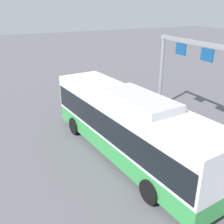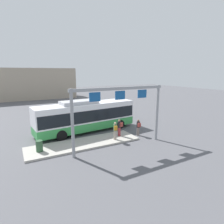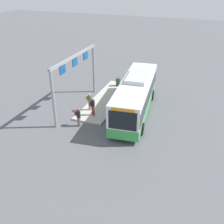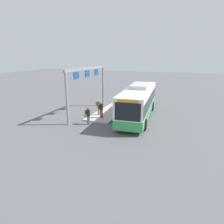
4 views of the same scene
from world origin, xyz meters
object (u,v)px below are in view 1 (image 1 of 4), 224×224
(bus_main, at_px, (128,123))
(person_waiting_near, at_px, (158,111))
(person_boarding, at_px, (146,102))
(person_waiting_mid, at_px, (176,114))

(bus_main, relative_size, person_waiting_near, 6.64)
(bus_main, relative_size, person_boarding, 6.64)
(bus_main, bearing_deg, person_waiting_mid, -78.41)
(bus_main, distance_m, person_waiting_mid, 4.31)
(person_boarding, relative_size, person_waiting_mid, 1.00)
(person_boarding, height_order, person_waiting_near, person_waiting_near)
(person_waiting_mid, bearing_deg, person_waiting_near, -34.26)
(person_boarding, distance_m, person_waiting_near, 2.01)
(person_boarding, xyz_separation_m, person_waiting_near, (-1.95, 0.45, 0.16))
(bus_main, height_order, person_waiting_mid, bus_main)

